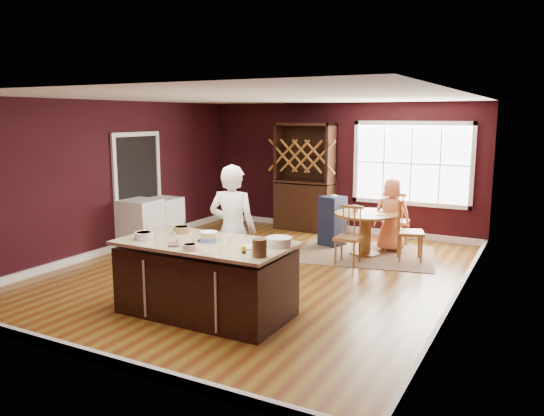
{
  "coord_description": "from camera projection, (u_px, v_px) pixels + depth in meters",
  "views": [
    {
      "loc": [
        3.96,
        -7.01,
        2.43
      ],
      "look_at": [
        0.25,
        -0.03,
        1.05
      ],
      "focal_mm": 35.0,
      "sensor_mm": 36.0,
      "label": 1
    }
  ],
  "objects": [
    {
      "name": "room_shell",
      "position": [
        259.0,
        187.0,
        8.12
      ],
      "size": [
        7.0,
        7.0,
        7.0
      ],
      "color": "brown",
      "rests_on": "ground"
    },
    {
      "name": "window",
      "position": [
        412.0,
        164.0,
        10.42
      ],
      "size": [
        2.36,
        0.1,
        1.66
      ],
      "primitive_type": null,
      "color": "white",
      "rests_on": "room_shell"
    },
    {
      "name": "doorway",
      "position": [
        138.0,
        191.0,
        10.07
      ],
      "size": [
        0.08,
        1.26,
        2.13
      ],
      "primitive_type": null,
      "color": "white",
      "rests_on": "room_shell"
    },
    {
      "name": "kitchen_island",
      "position": [
        206.0,
        280.0,
        6.52
      ],
      "size": [
        2.14,
        1.12,
        0.92
      ],
      "color": "black",
      "rests_on": "ground"
    },
    {
      "name": "dining_table",
      "position": [
        366.0,
        225.0,
        9.31
      ],
      "size": [
        1.11,
        1.11,
        0.75
      ],
      "color": "brown",
      "rests_on": "ground"
    },
    {
      "name": "baker",
      "position": [
        233.0,
        231.0,
        7.13
      ],
      "size": [
        0.73,
        0.55,
        1.8
      ],
      "primitive_type": "imported",
      "rotation": [
        0.0,
        0.0,
        3.33
      ],
      "color": "white",
      "rests_on": "ground"
    },
    {
      "name": "layer_cake",
      "position": [
        209.0,
        237.0,
        6.44
      ],
      "size": [
        0.29,
        0.29,
        0.12
      ],
      "primitive_type": null,
      "color": "white",
      "rests_on": "kitchen_island"
    },
    {
      "name": "bowl_blue",
      "position": [
        144.0,
        236.0,
        6.56
      ],
      "size": [
        0.23,
        0.23,
        0.09
      ],
      "primitive_type": "cylinder",
      "color": "white",
      "rests_on": "kitchen_island"
    },
    {
      "name": "bowl_yellow",
      "position": [
        182.0,
        230.0,
        6.92
      ],
      "size": [
        0.22,
        0.22,
        0.08
      ],
      "primitive_type": "cylinder",
      "color": "olive",
      "rests_on": "kitchen_island"
    },
    {
      "name": "bowl_pink",
      "position": [
        174.0,
        244.0,
        6.21
      ],
      "size": [
        0.14,
        0.14,
        0.05
      ],
      "primitive_type": "cylinder",
      "color": "white",
      "rests_on": "kitchen_island"
    },
    {
      "name": "bowl_olive",
      "position": [
        190.0,
        247.0,
        6.04
      ],
      "size": [
        0.18,
        0.18,
        0.07
      ],
      "primitive_type": "cylinder",
      "color": "#F6E6C1",
      "rests_on": "kitchen_island"
    },
    {
      "name": "drinking_glass",
      "position": [
        228.0,
        241.0,
        6.16
      ],
      "size": [
        0.07,
        0.07,
        0.13
      ],
      "primitive_type": "cylinder",
      "color": "silver",
      "rests_on": "kitchen_island"
    },
    {
      "name": "dinner_plate",
      "position": [
        251.0,
        247.0,
        6.14
      ],
      "size": [
        0.25,
        0.25,
        0.02
      ],
      "primitive_type": "cylinder",
      "color": "beige",
      "rests_on": "kitchen_island"
    },
    {
      "name": "white_tub",
      "position": [
        279.0,
        242.0,
        6.21
      ],
      "size": [
        0.31,
        0.31,
        0.11
      ],
      "primitive_type": "cylinder",
      "color": "silver",
      "rests_on": "kitchen_island"
    },
    {
      "name": "stoneware_crock",
      "position": [
        260.0,
        248.0,
        5.74
      ],
      "size": [
        0.16,
        0.16,
        0.2
      ],
      "primitive_type": "cylinder",
      "color": "brown",
      "rests_on": "kitchen_island"
    },
    {
      "name": "toy_figurine",
      "position": [
        244.0,
        250.0,
        5.88
      ],
      "size": [
        0.05,
        0.05,
        0.09
      ],
      "primitive_type": null,
      "color": "yellow",
      "rests_on": "kitchen_island"
    },
    {
      "name": "rug",
      "position": [
        365.0,
        254.0,
        9.4
      ],
      "size": [
        2.67,
        2.26,
        0.01
      ],
      "primitive_type": "cube",
      "rotation": [
        0.0,
        0.0,
        0.21
      ],
      "color": "brown",
      "rests_on": "ground"
    },
    {
      "name": "chair_east",
      "position": [
        410.0,
        230.0,
        8.92
      ],
      "size": [
        0.55,
        0.57,
        1.08
      ],
      "primitive_type": null,
      "rotation": [
        0.0,
        0.0,
        1.9
      ],
      "color": "brown",
      "rests_on": "ground"
    },
    {
      "name": "chair_south",
      "position": [
        348.0,
        235.0,
        8.71
      ],
      "size": [
        0.42,
        0.4,
        0.98
      ],
      "primitive_type": null,
      "rotation": [
        0.0,
        0.0,
        0.03
      ],
      "color": "brown",
      "rests_on": "ground"
    },
    {
      "name": "chair_north",
      "position": [
        396.0,
        219.0,
        9.9
      ],
      "size": [
        0.46,
        0.44,
        1.06
      ],
      "primitive_type": null,
      "rotation": [
        0.0,
        0.0,
        3.18
      ],
      "color": "#925C2B",
      "rests_on": "ground"
    },
    {
      "name": "seated_woman",
      "position": [
        392.0,
        215.0,
        9.56
      ],
      "size": [
        0.74,
        0.57,
        1.33
      ],
      "primitive_type": "imported",
      "rotation": [
        0.0,
        0.0,
        3.4
      ],
      "color": "#F78B59",
      "rests_on": "ground"
    },
    {
      "name": "high_chair",
      "position": [
        332.0,
        220.0,
        9.99
      ],
      "size": [
        0.5,
        0.5,
        0.98
      ],
      "primitive_type": null,
      "rotation": [
        0.0,
        0.0,
        -0.3
      ],
      "color": "black",
      "rests_on": "ground"
    },
    {
      "name": "toddler",
      "position": [
        334.0,
        203.0,
        9.92
      ],
      "size": [
        0.18,
        0.14,
        0.26
      ],
      "primitive_type": null,
      "color": "#8CA5BF",
      "rests_on": "high_chair"
    },
    {
      "name": "table_plate",
      "position": [
        381.0,
        215.0,
        9.09
      ],
      "size": [
        0.18,
        0.18,
        0.01
      ],
      "primitive_type": "cylinder",
      "color": "beige",
      "rests_on": "dining_table"
    },
    {
      "name": "table_cup",
      "position": [
        356.0,
        208.0,
        9.45
      ],
      "size": [
        0.16,
        0.16,
        0.1
      ],
      "primitive_type": "imported",
      "rotation": [
        0.0,
        0.0,
        -0.27
      ],
      "color": "white",
      "rests_on": "dining_table"
    },
    {
      "name": "hutch",
      "position": [
        305.0,
        177.0,
        11.27
      ],
      "size": [
        1.25,
        0.52,
        2.29
      ],
      "primitive_type": "cube",
      "color": "black",
      "rests_on": "ground"
    },
    {
      "name": "washer",
      "position": [
        141.0,
        224.0,
        9.73
      ],
      "size": [
        0.63,
        0.61,
        0.92
      ],
      "primitive_type": "cube",
      "color": "silver",
      "rests_on": "ground"
    },
    {
      "name": "dryer",
      "position": [
        164.0,
        220.0,
        10.29
      ],
      "size": [
        0.6,
        0.58,
        0.87
      ],
      "primitive_type": "cube",
      "color": "white",
      "rests_on": "ground"
    }
  ]
}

